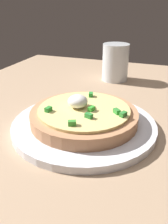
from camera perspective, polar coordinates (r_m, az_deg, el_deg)
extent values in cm
cube|color=tan|center=(48.10, -2.88, -4.40)|extent=(103.68, 75.12, 3.50)
cylinder|color=white|center=(44.98, 0.00, -3.09)|extent=(26.88, 26.88, 1.38)
cylinder|color=tan|center=(44.12, 0.00, -1.02)|extent=(19.88, 19.88, 2.26)
cylinder|color=#E9D081|center=(43.52, 0.00, 0.60)|extent=(16.89, 16.89, 0.49)
ellipsoid|color=white|center=(43.43, -1.51, 2.61)|extent=(3.69, 3.69, 2.36)
cube|color=#2C8636|center=(39.84, 1.15, -0.89)|extent=(1.18, 1.47, 0.80)
cube|color=#2F8835|center=(40.86, 9.39, -0.53)|extent=(1.50, 1.28, 0.80)
cube|color=green|center=(42.34, 1.77, 0.80)|extent=(1.45, 1.12, 0.80)
cube|color=green|center=(45.94, -3.01, 2.86)|extent=(1.44, 1.49, 0.80)
cube|color=green|center=(37.60, -2.89, -2.66)|extent=(1.26, 1.50, 0.80)
cube|color=#328C36|center=(41.74, 7.86, 0.17)|extent=(1.46, 1.48, 0.80)
cube|color=#2A8A31|center=(42.57, -8.55, 0.65)|extent=(1.43, 1.06, 0.80)
cube|color=#288B32|center=(48.59, 1.66, 4.21)|extent=(1.44, 1.11, 0.80)
cylinder|color=silver|center=(71.39, 7.54, 11.74)|extent=(7.62, 7.62, 10.55)
cylinder|color=#C1822B|center=(71.98, 7.44, 9.95)|extent=(6.70, 6.70, 5.13)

